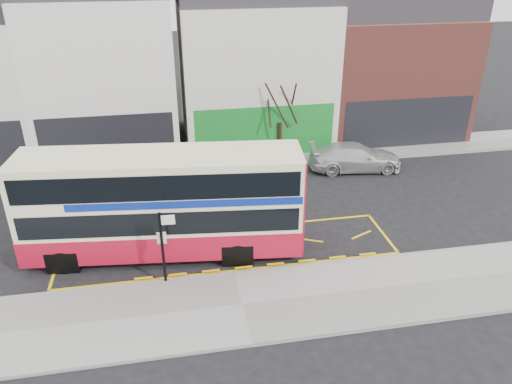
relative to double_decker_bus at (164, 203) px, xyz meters
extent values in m
plane|color=black|center=(2.52, -1.76, -2.34)|extent=(120.00, 120.00, 0.00)
cube|color=#9A9792|center=(2.52, -4.06, -2.26)|extent=(40.00, 4.00, 0.15)
cube|color=gray|center=(2.52, -2.13, -2.26)|extent=(40.00, 0.15, 0.15)
cube|color=#9A9792|center=(2.52, 9.24, -2.26)|extent=(50.00, 3.00, 0.15)
cube|color=white|center=(-2.98, 13.24, 2.16)|extent=(8.00, 8.00, 9.00)
cube|color=black|center=(-2.98, 9.26, -0.74)|extent=(7.36, 0.06, 3.20)
cube|color=black|center=(-2.98, 9.28, -0.94)|extent=(5.60, 0.04, 2.00)
cube|color=silver|center=(6.02, 13.24, 1.91)|extent=(9.00, 8.00, 8.50)
cube|color=#167F27|center=(6.02, 9.26, -0.74)|extent=(8.28, 0.06, 3.20)
cube|color=black|center=(6.02, 9.28, -0.94)|extent=(6.30, 0.04, 2.00)
cube|color=brown|center=(15.02, 13.24, 1.41)|extent=(9.00, 8.00, 7.50)
cube|color=#28262B|center=(15.02, 13.24, 6.06)|extent=(9.00, 7.20, 1.80)
cube|color=black|center=(15.02, 9.26, -0.74)|extent=(8.28, 0.06, 3.20)
cube|color=black|center=(15.02, 9.28, -0.94)|extent=(6.30, 0.04, 2.00)
cube|color=#F4EABA|center=(-0.04, 0.00, 0.06)|extent=(11.29, 3.70, 4.08)
cube|color=#AA0D27|center=(-0.04, 0.00, -1.43)|extent=(11.34, 3.75, 1.11)
cube|color=#AA0D27|center=(5.46, -0.59, 0.06)|extent=(0.34, 2.55, 4.08)
cube|color=black|center=(-0.04, 0.00, -0.22)|extent=(10.86, 3.71, 0.96)
cube|color=black|center=(-0.04, 0.00, 1.29)|extent=(10.86, 3.71, 1.01)
cube|color=navy|center=(0.97, -0.10, 0.59)|extent=(9.09, 3.51, 0.30)
cube|color=black|center=(-5.53, 0.60, -0.47)|extent=(0.31, 2.31, 1.61)
cube|color=black|center=(-5.53, 0.60, 1.29)|extent=(0.31, 2.31, 1.01)
cube|color=black|center=(-5.52, 0.60, 0.49)|extent=(0.24, 1.76, 0.35)
cube|color=#F4EABA|center=(-0.04, 0.00, 2.05)|extent=(11.28, 3.60, 0.12)
cylinder|color=black|center=(-4.07, -0.70, -1.83)|extent=(1.03, 0.39, 1.01)
cylinder|color=black|center=(-3.82, 1.56, -1.83)|extent=(1.03, 0.39, 1.01)
cylinder|color=black|center=(2.75, -1.44, -1.83)|extent=(1.03, 0.39, 1.01)
cylinder|color=black|center=(2.99, 0.82, -1.83)|extent=(1.03, 0.39, 1.01)
cube|color=black|center=(-0.14, -2.16, -0.72)|extent=(0.10, 0.10, 2.94)
cube|color=white|center=(0.16, -2.17, 0.46)|extent=(0.53, 0.07, 0.43)
cube|color=white|center=(-0.13, -2.10, -0.32)|extent=(0.34, 0.05, 0.49)
imported|color=silver|center=(-6.05, 7.70, -1.58)|extent=(4.49, 1.96, 1.51)
imported|color=#3A3C41|center=(4.02, 6.55, -1.68)|extent=(4.00, 1.51, 1.30)
imported|color=#BBBBBB|center=(10.73, 6.71, -1.58)|extent=(5.43, 2.71, 1.51)
cylinder|color=#331E17|center=(6.88, 9.17, -1.23)|extent=(0.24, 0.24, 2.21)
camera|label=1|loc=(0.46, -17.98, 9.40)|focal=35.00mm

